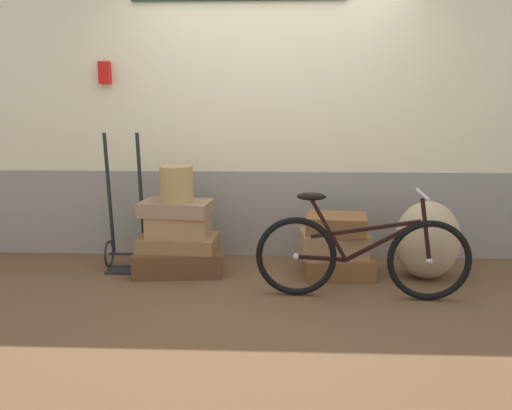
% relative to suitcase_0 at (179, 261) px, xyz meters
% --- Properties ---
extents(ground, '(9.76, 5.20, 0.06)m').
position_rel_suitcase_0_xyz_m(ground, '(0.78, -0.22, -0.13)').
color(ground, brown).
extents(station_building, '(7.76, 0.74, 2.76)m').
position_rel_suitcase_0_xyz_m(station_building, '(0.79, 0.63, 1.28)').
color(station_building, gray).
rests_on(station_building, ground).
extents(suitcase_0, '(0.80, 0.53, 0.21)m').
position_rel_suitcase_0_xyz_m(suitcase_0, '(0.00, 0.00, 0.00)').
color(suitcase_0, brown).
rests_on(suitcase_0, ground).
extents(suitcase_1, '(0.68, 0.44, 0.12)m').
position_rel_suitcase_0_xyz_m(suitcase_1, '(-0.00, 0.01, 0.16)').
color(suitcase_1, olive).
rests_on(suitcase_1, suitcase_0).
extents(suitcase_2, '(0.55, 0.35, 0.18)m').
position_rel_suitcase_0_xyz_m(suitcase_2, '(0.01, 0.00, 0.32)').
color(suitcase_2, '#9E754C').
rests_on(suitcase_2, suitcase_1).
extents(suitcase_3, '(0.63, 0.44, 0.12)m').
position_rel_suitcase_0_xyz_m(suitcase_3, '(-0.01, 0.02, 0.47)').
color(suitcase_3, '#937051').
rests_on(suitcase_3, suitcase_2).
extents(suitcase_4, '(0.59, 0.49, 0.17)m').
position_rel_suitcase_0_xyz_m(suitcase_4, '(1.38, 0.00, -0.02)').
color(suitcase_4, brown).
rests_on(suitcase_4, ground).
extents(suitcase_5, '(0.58, 0.44, 0.21)m').
position_rel_suitcase_0_xyz_m(suitcase_5, '(1.34, 0.01, 0.17)').
color(suitcase_5, '#9E754C').
rests_on(suitcase_5, suitcase_4).
extents(suitcase_6, '(0.54, 0.46, 0.15)m').
position_rel_suitcase_0_xyz_m(suitcase_6, '(1.36, 0.00, 0.35)').
color(suitcase_6, brown).
rests_on(suitcase_6, suitcase_5).
extents(wicker_basket, '(0.28, 0.28, 0.30)m').
position_rel_suitcase_0_xyz_m(wicker_basket, '(0.00, -0.00, 0.68)').
color(wicker_basket, '#A8844C').
rests_on(wicker_basket, suitcase_3).
extents(luggage_trolley, '(0.36, 0.34, 1.21)m').
position_rel_suitcase_0_xyz_m(luggage_trolley, '(-0.48, 0.11, 0.21)').
color(luggage_trolley, black).
rests_on(luggage_trolley, ground).
extents(burlap_sack, '(0.54, 0.46, 0.66)m').
position_rel_suitcase_0_xyz_m(burlap_sack, '(2.12, -0.05, 0.23)').
color(burlap_sack, tan).
rests_on(burlap_sack, ground).
extents(bicycle, '(1.61, 0.46, 0.82)m').
position_rel_suitcase_0_xyz_m(bicycle, '(1.49, -0.53, 0.23)').
color(bicycle, black).
rests_on(bicycle, ground).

